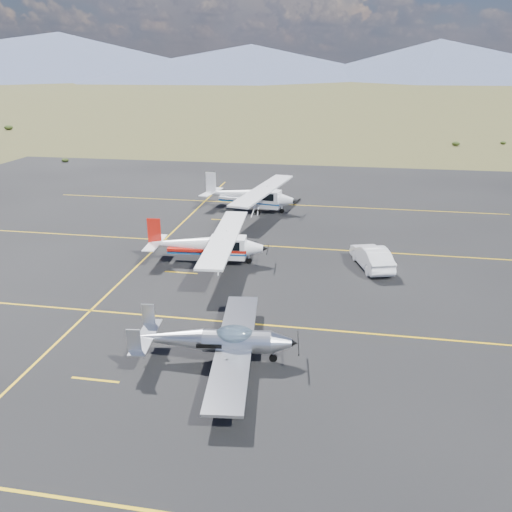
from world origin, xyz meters
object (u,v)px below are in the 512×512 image
(aircraft_plain, at_px, (250,195))
(sedan, at_px, (372,257))
(aircraft_low_wing, at_px, (218,341))
(aircraft_cessna, at_px, (208,244))

(aircraft_plain, bearing_deg, sedan, -39.87)
(aircraft_low_wing, distance_m, aircraft_plain, 23.15)
(sedan, bearing_deg, aircraft_plain, -67.03)
(aircraft_low_wing, distance_m, aircraft_cessna, 11.22)
(aircraft_low_wing, height_order, aircraft_cessna, aircraft_cessna)
(aircraft_plain, xyz_separation_m, sedan, (9.56, -11.41, -0.63))
(aircraft_low_wing, height_order, aircraft_plain, aircraft_plain)
(aircraft_low_wing, xyz_separation_m, sedan, (6.72, 11.56, -0.24))
(aircraft_low_wing, xyz_separation_m, aircraft_cessna, (-3.30, 10.72, 0.28))
(aircraft_cessna, distance_m, sedan, 10.07)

